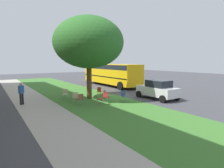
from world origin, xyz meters
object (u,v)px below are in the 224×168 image
object	(u,v)px
chair_1	(106,94)
parked_car	(157,89)
chair_4	(76,97)
pedestrian_0	(21,92)
chair_3	(100,91)
street_tree	(89,43)
chair_6	(101,98)
chair_7	(80,99)
chair_0	(106,96)
school_bus	(110,73)
chair_5	(124,95)
chair_2	(65,93)

from	to	relation	value
chair_1	parked_car	xyz separation A→B (m)	(-1.92, -4.10, 0.32)
chair_4	pedestrian_0	xyz separation A→B (m)	(1.82, 3.59, 0.41)
chair_1	pedestrian_0	distance (m)	6.50
chair_1	chair_3	bearing A→B (deg)	-14.56
street_tree	chair_6	world-z (taller)	street_tree
chair_7	pedestrian_0	world-z (taller)	pedestrian_0
chair_0	school_bus	world-z (taller)	school_bus
street_tree	pedestrian_0	distance (m)	6.69
chair_0	chair_1	bearing A→B (deg)	-29.29
chair_4	chair_5	size ratio (longest dim) A/B	1.00
chair_4	school_bus	bearing A→B (deg)	-47.13
street_tree	school_bus	size ratio (longest dim) A/B	0.68
street_tree	chair_2	world-z (taller)	street_tree
chair_5	chair_7	bearing A→B (deg)	81.33
chair_1	chair_7	xyz separation A→B (m)	(-0.52, 2.53, 0.00)
chair_2	school_bus	xyz separation A→B (m)	(5.61, -8.28, 1.24)
pedestrian_0	chair_1	bearing A→B (deg)	-109.85
chair_4	parked_car	world-z (taller)	parked_car
chair_3	chair_4	distance (m)	3.31
parked_car	chair_6	bearing A→B (deg)	81.71
school_bus	chair_4	bearing A→B (deg)	132.87
chair_1	school_bus	size ratio (longest dim) A/B	0.08
street_tree	chair_1	world-z (taller)	street_tree
chair_5	chair_6	distance (m)	2.23
chair_1	school_bus	xyz separation A→B (m)	(7.95, -5.64, 1.24)
chair_1	parked_car	world-z (taller)	parked_car
chair_2	chair_6	world-z (taller)	same
chair_0	school_bus	distance (m)	10.75
chair_2	pedestrian_0	world-z (taller)	pedestrian_0
school_bus	chair_2	bearing A→B (deg)	124.11
school_bus	pedestrian_0	size ratio (longest dim) A/B	6.15
chair_5	chair_1	bearing A→B (deg)	45.15
chair_1	chair_0	bearing A→B (deg)	150.71
chair_0	pedestrian_0	distance (m)	6.41
street_tree	chair_4	bearing A→B (deg)	123.93
chair_0	school_bus	xyz separation A→B (m)	(8.77, -6.10, 1.24)
chair_1	pedestrian_0	size ratio (longest dim) A/B	0.52
chair_3	pedestrian_0	bearing A→B (deg)	86.57
chair_3	school_bus	distance (m)	8.12
chair_3	chair_7	xyz separation A→B (m)	(-2.33, 3.00, 0.00)
chair_1	chair_2	xyz separation A→B (m)	(2.33, 2.65, 0.00)
chair_7	parked_car	distance (m)	6.78
parked_car	school_bus	distance (m)	10.03
chair_0	chair_6	xyz separation A→B (m)	(-0.33, 0.69, 0.00)
chair_1	chair_6	size ratio (longest dim) A/B	1.00
chair_0	pedestrian_0	bearing A→B (deg)	61.77
street_tree	parked_car	world-z (taller)	street_tree
chair_1	street_tree	bearing A→B (deg)	24.26
chair_2	chair_5	size ratio (longest dim) A/B	1.00
chair_5	chair_0	bearing A→B (deg)	80.80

